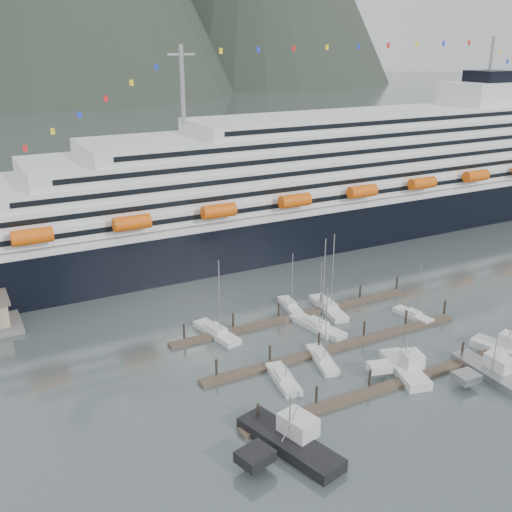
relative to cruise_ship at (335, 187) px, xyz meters
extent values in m
plane|color=#4E5A5C|center=(-30.03, -54.94, -12.04)|extent=(1600.00, 1600.00, 0.00)
cube|color=black|center=(-5.03, 0.06, -8.04)|extent=(210.00, 28.00, 12.00)
cube|color=silver|center=(-5.03, 0.06, -1.54)|extent=(205.80, 27.44, 1.50)
cube|color=silver|center=(-0.03, 0.06, 1.06)|extent=(185.00, 26.00, 3.20)
cube|color=black|center=(-0.03, -12.99, 1.22)|extent=(175.75, 0.20, 1.00)
cube|color=silver|center=(1.97, 0.06, 4.26)|extent=(180.00, 25.00, 3.20)
cube|color=black|center=(1.97, -12.49, 4.42)|extent=(171.00, 0.20, 1.00)
cube|color=silver|center=(3.97, 0.06, 7.46)|extent=(172.00, 24.00, 3.20)
cube|color=black|center=(3.97, -11.99, 7.62)|extent=(163.40, 0.20, 1.00)
cube|color=silver|center=(5.97, 0.06, 10.66)|extent=(160.00, 23.00, 3.20)
cube|color=black|center=(5.97, -11.49, 10.82)|extent=(152.00, 0.20, 1.00)
cube|color=silver|center=(7.97, 0.06, 13.76)|extent=(140.00, 22.00, 3.00)
cube|color=black|center=(7.97, -10.99, 13.91)|extent=(133.00, 0.20, 1.00)
cube|color=silver|center=(9.97, 0.06, 16.76)|extent=(95.00, 20.00, 3.00)
cube|color=black|center=(9.97, -9.99, 16.91)|extent=(90.25, 0.20, 1.00)
cube|color=silver|center=(49.97, 0.06, 21.26)|extent=(22.00, 16.00, 6.00)
cube|color=black|center=(49.97, 0.06, 25.76)|extent=(10.00, 10.00, 3.00)
cylinder|color=gray|center=(-40.03, 0.06, 26.26)|extent=(1.00, 1.00, 16.00)
cylinder|color=gray|center=(49.97, 0.06, 31.26)|extent=(0.80, 0.80, 10.00)
cylinder|color=#E3550B|center=(-75.03, -14.94, 2.46)|extent=(7.00, 2.80, 2.80)
cylinder|color=#E3550B|center=(-57.03, -14.94, 2.46)|extent=(7.00, 2.80, 2.80)
cylinder|color=#E3550B|center=(-39.03, -14.94, 2.46)|extent=(7.00, 2.80, 2.80)
cylinder|color=#E3550B|center=(-21.03, -14.94, 2.46)|extent=(7.00, 2.80, 2.80)
cylinder|color=#E3550B|center=(-3.03, -14.94, 2.46)|extent=(7.00, 2.80, 2.80)
cylinder|color=#E3550B|center=(14.97, -14.94, 2.46)|extent=(7.00, 2.80, 2.80)
cylinder|color=#E3550B|center=(32.97, -14.94, 2.46)|extent=(7.00, 2.80, 2.80)
cube|color=#42382A|center=(-35.03, -64.94, -11.79)|extent=(48.00, 2.00, 0.50)
cylinder|color=black|center=(-56.03, -63.84, -10.64)|extent=(0.36, 0.36, 3.20)
cylinder|color=black|center=(-47.03, -63.84, -10.64)|extent=(0.36, 0.36, 3.20)
cylinder|color=black|center=(-38.03, -63.84, -10.64)|extent=(0.36, 0.36, 3.20)
cylinder|color=black|center=(-29.03, -63.84, -10.64)|extent=(0.36, 0.36, 3.20)
cylinder|color=black|center=(-20.03, -63.84, -10.64)|extent=(0.36, 0.36, 3.20)
cylinder|color=black|center=(-11.03, -63.84, -10.64)|extent=(0.36, 0.36, 3.20)
cube|color=#42382A|center=(-35.03, -51.94, -11.79)|extent=(48.00, 2.00, 0.50)
cylinder|color=black|center=(-56.03, -50.84, -10.64)|extent=(0.36, 0.36, 3.20)
cylinder|color=black|center=(-47.03, -50.84, -10.64)|extent=(0.36, 0.36, 3.20)
cylinder|color=black|center=(-38.03, -50.84, -10.64)|extent=(0.36, 0.36, 3.20)
cylinder|color=black|center=(-29.03, -50.84, -10.64)|extent=(0.36, 0.36, 3.20)
cylinder|color=black|center=(-20.03, -50.84, -10.64)|extent=(0.36, 0.36, 3.20)
cylinder|color=black|center=(-11.03, -50.84, -10.64)|extent=(0.36, 0.36, 3.20)
cube|color=#42382A|center=(-35.03, -38.94, -11.79)|extent=(48.00, 2.00, 0.50)
cylinder|color=black|center=(-56.03, -37.84, -10.64)|extent=(0.36, 0.36, 3.20)
cylinder|color=black|center=(-47.03, -37.84, -10.64)|extent=(0.36, 0.36, 3.20)
cylinder|color=black|center=(-38.03, -37.84, -10.64)|extent=(0.36, 0.36, 3.20)
cylinder|color=black|center=(-29.03, -37.84, -10.64)|extent=(0.36, 0.36, 3.20)
cylinder|color=black|center=(-20.03, -37.84, -10.64)|extent=(0.36, 0.36, 3.20)
cylinder|color=black|center=(-11.03, -37.84, -10.64)|extent=(0.36, 0.36, 3.20)
cube|color=silver|center=(-47.93, -56.54, -11.79)|extent=(3.93, 9.11, 1.37)
cube|color=silver|center=(-47.93, -56.54, -10.91)|extent=(2.43, 3.36, 0.78)
cylinder|color=gray|center=(-48.07, -57.41, -6.13)|extent=(0.16, 0.16, 10.06)
cube|color=silver|center=(-39.72, -54.42, -11.79)|extent=(4.49, 9.48, 1.28)
cube|color=silver|center=(-39.72, -54.42, -10.98)|extent=(2.54, 3.55, 0.73)
cylinder|color=gray|center=(-39.94, -55.31, -5.27)|extent=(0.15, 0.15, 11.89)
cube|color=silver|center=(-34.36, -44.46, -11.79)|extent=(3.11, 8.81, 1.27)
cube|color=silver|center=(-34.36, -44.46, -10.99)|extent=(2.07, 3.17, 0.73)
cylinder|color=gray|center=(-34.28, -45.32, -5.39)|extent=(0.15, 0.15, 11.66)
cube|color=silver|center=(-34.14, -44.49, -11.79)|extent=(5.14, 11.76, 1.46)
cube|color=silver|center=(-34.14, -44.49, -10.84)|extent=(2.91, 4.36, 0.83)
cylinder|color=gray|center=(-33.89, -45.61, -3.25)|extent=(0.17, 0.17, 15.70)
cube|color=silver|center=(-50.49, -38.57, -11.79)|extent=(4.64, 10.89, 1.48)
cube|color=silver|center=(-50.49, -38.57, -10.82)|extent=(2.76, 4.02, 0.85)
cylinder|color=gray|center=(-50.30, -39.61, -4.66)|extent=(0.17, 0.17, 12.86)
cube|color=silver|center=(-33.87, -34.94, -11.79)|extent=(3.71, 8.30, 1.25)
cube|color=silver|center=(-33.87, -34.94, -11.01)|extent=(2.25, 3.08, 0.71)
cylinder|color=gray|center=(-34.01, -35.73, -6.08)|extent=(0.14, 0.14, 10.31)
cube|color=silver|center=(-28.18, -39.14, -11.79)|extent=(4.53, 11.66, 1.51)
cube|color=silver|center=(-28.18, -39.14, -10.79)|extent=(2.75, 4.26, 0.87)
cylinder|color=gray|center=(-28.36, -40.26, -3.99)|extent=(0.17, 0.17, 14.15)
cube|color=silver|center=(-16.43, -48.70, -11.79)|extent=(3.26, 8.03, 1.21)
cube|color=silver|center=(-16.43, -48.70, -11.04)|extent=(2.08, 2.93, 0.69)
cylinder|color=gray|center=(-16.33, -49.47, -6.25)|extent=(0.14, 0.14, 10.02)
cube|color=black|center=(-54.93, -69.94, -11.69)|extent=(7.78, 15.43, 2.29)
cube|color=black|center=(-60.39, -71.39, -10.21)|extent=(4.60, 4.16, 1.37)
cube|color=silver|center=(-53.49, -69.56, -9.41)|extent=(4.24, 5.13, 2.52)
cube|color=black|center=(-53.49, -69.56, -8.49)|extent=(3.94, 4.79, 0.57)
cylinder|color=gray|center=(-54.93, -69.94, -7.46)|extent=(0.18, 0.18, 5.72)
cube|color=silver|center=(-30.71, -62.88, -11.69)|extent=(6.16, 11.30, 1.96)
cube|color=silver|center=(-34.66, -61.84, -10.47)|extent=(3.82, 3.14, 1.17)
cube|color=silver|center=(-29.67, -63.16, -9.79)|extent=(3.47, 3.82, 2.15)
cube|color=black|center=(-29.67, -63.16, -9.01)|extent=(3.23, 3.56, 0.49)
cylinder|color=gray|center=(-30.71, -62.88, -8.13)|extent=(0.16, 0.16, 4.89)
cube|color=gray|center=(-20.27, -69.94, -11.69)|extent=(3.83, 13.47, 1.91)
cube|color=gray|center=(-25.35, -69.79, -10.51)|extent=(3.33, 3.04, 1.15)
cube|color=silver|center=(-18.93, -69.98, -9.84)|extent=(2.79, 4.09, 2.10)
cube|color=black|center=(-18.93, -69.98, -9.08)|extent=(2.59, 3.82, 0.48)
cylinder|color=gray|center=(-20.27, -69.94, -8.22)|extent=(0.15, 0.15, 4.78)
cube|color=silver|center=(-12.58, -66.10, -11.69)|extent=(6.41, 11.56, 1.85)
cube|color=silver|center=(-16.60, -67.33, -10.56)|extent=(3.71, 3.25, 1.11)
cube|color=silver|center=(-11.52, -65.78, -9.92)|extent=(3.44, 3.93, 2.03)
cube|color=black|center=(-11.52, -65.78, -9.18)|extent=(3.20, 3.67, 0.46)
cylinder|color=gray|center=(-12.58, -66.10, -8.35)|extent=(0.15, 0.15, 4.62)
camera|label=1|loc=(-86.85, -121.80, 34.72)|focal=42.00mm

